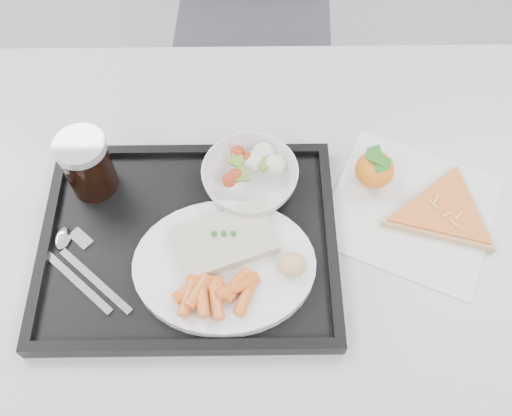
% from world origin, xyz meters
% --- Properties ---
extents(room, '(6.04, 7.04, 2.84)m').
position_xyz_m(room, '(0.00, 0.00, 1.40)').
color(room, gray).
rests_on(room, ground).
extents(table, '(1.20, 0.80, 0.75)m').
position_xyz_m(table, '(0.00, 0.30, 0.68)').
color(table, silver).
rests_on(table, ground).
extents(tray, '(0.45, 0.35, 0.03)m').
position_xyz_m(tray, '(-0.06, 0.27, 0.76)').
color(tray, black).
rests_on(tray, table).
extents(dinner_plate, '(0.27, 0.27, 0.02)m').
position_xyz_m(dinner_plate, '(-0.01, 0.22, 0.77)').
color(dinner_plate, white).
rests_on(dinner_plate, tray).
extents(fish_fillet, '(0.16, 0.13, 0.03)m').
position_xyz_m(fish_fillet, '(-0.01, 0.25, 0.79)').
color(fish_fillet, beige).
rests_on(fish_fillet, dinner_plate).
extents(bread_roll, '(0.05, 0.04, 0.03)m').
position_xyz_m(bread_roll, '(0.09, 0.21, 0.80)').
color(bread_roll, '#E7C489').
rests_on(bread_roll, dinner_plate).
extents(salad_bowl, '(0.15, 0.15, 0.05)m').
position_xyz_m(salad_bowl, '(0.03, 0.36, 0.79)').
color(salad_bowl, white).
rests_on(salad_bowl, tray).
extents(cola_glass, '(0.08, 0.08, 0.11)m').
position_xyz_m(cola_glass, '(-0.22, 0.37, 0.82)').
color(cola_glass, black).
rests_on(cola_glass, tray).
extents(cutlery, '(0.15, 0.15, 0.01)m').
position_xyz_m(cutlery, '(-0.23, 0.23, 0.77)').
color(cutlery, silver).
rests_on(cutlery, tray).
extents(napkin, '(0.33, 0.32, 0.00)m').
position_xyz_m(napkin, '(0.29, 0.32, 0.75)').
color(napkin, silver).
rests_on(napkin, table).
extents(tangerine, '(0.07, 0.07, 0.07)m').
position_xyz_m(tangerine, '(0.23, 0.38, 0.79)').
color(tangerine, orange).
rests_on(tangerine, napkin).
extents(pizza_slice, '(0.25, 0.25, 0.02)m').
position_xyz_m(pizza_slice, '(0.34, 0.31, 0.76)').
color(pizza_slice, tan).
rests_on(pizza_slice, napkin).
extents(carrot_pile, '(0.13, 0.08, 0.03)m').
position_xyz_m(carrot_pile, '(-0.02, 0.17, 0.79)').
color(carrot_pile, orange).
rests_on(carrot_pile, dinner_plate).
extents(salad_contents, '(0.10, 0.08, 0.03)m').
position_xyz_m(salad_contents, '(0.04, 0.39, 0.80)').
color(salad_contents, '#A63218').
rests_on(salad_contents, salad_bowl).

